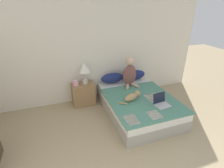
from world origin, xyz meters
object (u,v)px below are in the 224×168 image
at_px(tissue_box, 76,83).
at_px(pillow_far, 134,75).
at_px(laptop_open, 161,103).
at_px(bed, 138,104).
at_px(table_lamp, 84,68).
at_px(pillow_near, 113,78).
at_px(nightstand, 83,94).
at_px(cat_tabby, 132,96).
at_px(person_sitting, 130,73).

bearing_deg(tissue_box, pillow_far, 2.86).
bearing_deg(laptop_open, bed, 112.79).
bearing_deg(table_lamp, pillow_near, 3.07).
bearing_deg(nightstand, table_lamp, 12.28).
distance_m(pillow_far, nightstand, 1.47).
bearing_deg(table_lamp, cat_tabby, -48.32).
xyz_separation_m(laptop_open, tissue_box, (-1.57, 1.29, 0.12)).
distance_m(person_sitting, laptop_open, 1.16).
relative_size(pillow_near, person_sitting, 0.83).
xyz_separation_m(person_sitting, tissue_box, (-1.34, 0.19, -0.16)).
bearing_deg(person_sitting, pillow_near, 143.72).
relative_size(person_sitting, table_lamp, 1.38).
bearing_deg(tissue_box, laptop_open, -39.46).
distance_m(bed, person_sitting, 0.82).
height_order(person_sitting, cat_tabby, person_sitting).
bearing_deg(table_lamp, pillow_far, 1.64).
distance_m(person_sitting, cat_tabby, 0.80).
relative_size(pillow_far, person_sitting, 0.83).
bearing_deg(cat_tabby, nightstand, 114.04).
bearing_deg(bed, pillow_far, 69.88).
bearing_deg(cat_tabby, pillow_far, 41.32).
xyz_separation_m(bed, table_lamp, (-1.05, 0.83, 0.73)).
bearing_deg(pillow_near, laptop_open, -66.62).
bearing_deg(laptop_open, person_sitting, 95.84).
distance_m(table_lamp, tissue_box, 0.42).
xyz_separation_m(bed, laptop_open, (0.27, -0.50, 0.28)).
height_order(pillow_far, nightstand, pillow_far).
relative_size(person_sitting, nightstand, 1.33).
bearing_deg(pillow_near, person_sitting, -36.28).
distance_m(pillow_near, cat_tabby, 0.99).
height_order(laptop_open, table_lamp, table_lamp).
height_order(pillow_far, cat_tabby, pillow_far).
xyz_separation_m(pillow_far, nightstand, (-1.44, -0.05, -0.30)).
height_order(person_sitting, tissue_box, person_sitting).
bearing_deg(cat_tabby, pillow_near, 75.89).
height_order(laptop_open, nightstand, laptop_open).
relative_size(laptop_open, nightstand, 0.57).
relative_size(table_lamp, tissue_box, 3.86).
xyz_separation_m(table_lamp, tissue_box, (-0.24, -0.04, -0.34)).
xyz_separation_m(cat_tabby, laptop_open, (0.48, -0.39, -0.03)).
bearing_deg(tissue_box, person_sitting, -7.93).
bearing_deg(pillow_near, cat_tabby, -83.69).
relative_size(cat_tabby, tissue_box, 3.98).
height_order(pillow_near, tissue_box, pillow_near).
distance_m(cat_tabby, table_lamp, 1.33).
relative_size(bed, person_sitting, 2.70).
bearing_deg(person_sitting, cat_tabby, -109.62).
distance_m(cat_tabby, tissue_box, 1.41).
xyz_separation_m(pillow_far, laptop_open, (-0.04, -1.37, -0.09)).
bearing_deg(bed, cat_tabby, -151.60).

